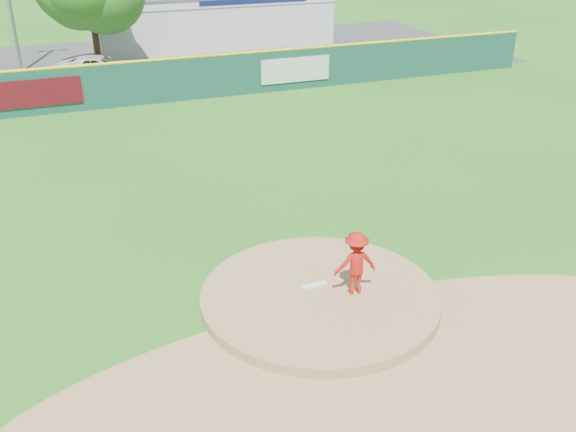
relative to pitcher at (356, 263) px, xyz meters
name	(u,v)px	position (x,y,z in m)	size (l,w,h in m)	color
ground	(320,301)	(-0.75, 0.26, -1.01)	(120.00, 120.00, 0.00)	#286B19
pitchers_mound	(320,301)	(-0.75, 0.26, -1.01)	(5.50, 5.50, 0.50)	#9E774C
pitching_rubber	(315,285)	(-0.75, 0.56, -0.74)	(0.60, 0.15, 0.04)	white
infield_dirt_arc	(383,381)	(-0.75, -2.74, -1.00)	(15.40, 15.40, 0.01)	#9E774C
parking_lot	(131,63)	(-0.75, 27.26, -1.00)	(44.00, 16.00, 0.02)	#38383A
pitcher	(356,263)	(0.00, 0.00, 0.00)	(0.98, 0.56, 1.52)	#B7170F
van	(100,69)	(-2.91, 23.17, -0.31)	(2.24, 4.85, 1.35)	silver
pool_building_grp	(207,16)	(5.25, 32.26, 0.66)	(15.20, 8.20, 3.31)	silver
fence_banners	(176,81)	(-0.06, 18.18, -0.01)	(15.59, 0.04, 1.20)	#510B13
outfield_fence	(160,80)	(-0.75, 18.26, 0.08)	(40.00, 0.14, 2.07)	#144238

